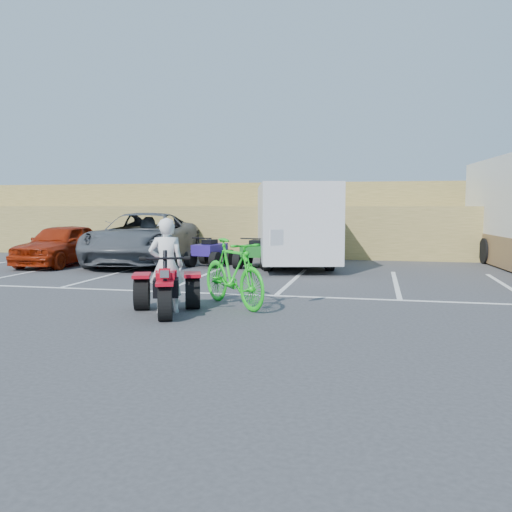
% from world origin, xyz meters
% --- Properties ---
extents(ground, '(100.00, 100.00, 0.00)m').
position_xyz_m(ground, '(0.00, 0.00, 0.00)').
color(ground, '#37373A').
rests_on(ground, ground).
extents(parking_stripes, '(28.00, 5.16, 0.01)m').
position_xyz_m(parking_stripes, '(0.87, 4.07, 0.00)').
color(parking_stripes, white).
rests_on(parking_stripes, ground).
extents(grass_embankment, '(40.00, 8.50, 3.10)m').
position_xyz_m(grass_embankment, '(0.00, 15.48, 1.42)').
color(grass_embankment, olive).
rests_on(grass_embankment, ground).
extents(red_trike_atv, '(1.82, 2.08, 1.13)m').
position_xyz_m(red_trike_atv, '(-1.62, -0.06, 0.00)').
color(red_trike_atv, '#B10A19').
rests_on(red_trike_atv, ground).
extents(rider, '(0.76, 0.63, 1.79)m').
position_xyz_m(rider, '(-1.67, 0.09, 0.90)').
color(rider, white).
rests_on(rider, ground).
extents(green_dirt_bike, '(2.06, 2.04, 1.36)m').
position_xyz_m(green_dirt_bike, '(-0.60, 0.95, 0.68)').
color(green_dirt_bike, '#14BF19').
rests_on(green_dirt_bike, ground).
extents(grey_pickup, '(3.75, 6.71, 1.77)m').
position_xyz_m(grey_pickup, '(-5.79, 8.24, 0.89)').
color(grey_pickup, '#4C5055').
rests_on(grey_pickup, ground).
extents(red_car, '(1.67, 4.14, 1.41)m').
position_xyz_m(red_car, '(-8.28, 7.08, 0.70)').
color(red_car, '#962008').
rests_on(red_car, ground).
extents(cargo_trailer, '(3.63, 6.19, 2.71)m').
position_xyz_m(cargo_trailer, '(-0.51, 8.57, 1.47)').
color(cargo_trailer, silver).
rests_on(cargo_trailer, ground).
extents(quad_atv_blue, '(1.39, 1.70, 1.00)m').
position_xyz_m(quad_atv_blue, '(-3.27, 7.91, 0.00)').
color(quad_atv_blue, navy).
rests_on(quad_atv_blue, ground).
extents(quad_atv_green, '(1.26, 1.63, 1.01)m').
position_xyz_m(quad_atv_green, '(-1.64, 7.77, 0.00)').
color(quad_atv_green, '#145B1B').
rests_on(quad_atv_green, ground).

